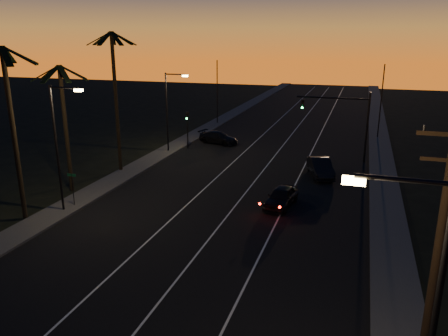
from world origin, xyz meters
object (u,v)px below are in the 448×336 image
(right_car, at_px, (320,167))
(cross_car, at_px, (218,138))
(utility_pole, at_px, (438,251))
(signal_mast, at_px, (343,114))
(lead_car, at_px, (281,197))

(right_car, height_order, cross_car, right_car)
(right_car, bearing_deg, cross_car, 143.96)
(right_car, bearing_deg, utility_pole, -76.34)
(utility_pole, distance_m, cross_car, 38.42)
(signal_mast, relative_size, lead_car, 1.45)
(right_car, relative_size, cross_car, 0.99)
(utility_pole, bearing_deg, cross_car, 119.13)
(cross_car, bearing_deg, lead_car, -58.76)
(lead_car, height_order, right_car, right_car)
(signal_mast, bearing_deg, lead_car, -103.37)
(utility_pole, relative_size, right_car, 1.95)
(utility_pole, xyz_separation_m, cross_car, (-18.57, 33.32, -4.60))
(lead_car, height_order, cross_car, lead_car)
(right_car, xyz_separation_m, cross_car, (-12.71, 9.25, -0.10))
(signal_mast, distance_m, cross_car, 15.05)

